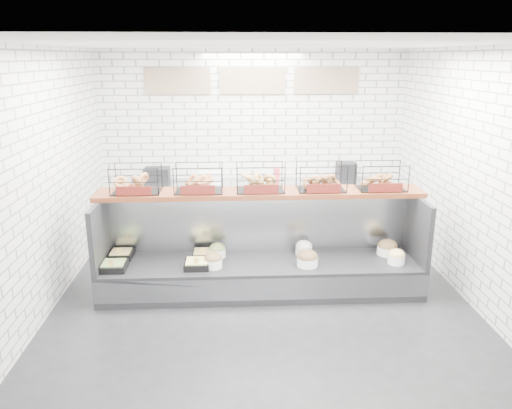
{
  "coord_description": "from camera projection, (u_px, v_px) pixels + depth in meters",
  "views": [
    {
      "loc": [
        -0.36,
        -5.52,
        2.88
      ],
      "look_at": [
        -0.06,
        0.45,
        1.1
      ],
      "focal_mm": 35.0,
      "sensor_mm": 36.0,
      "label": 1
    }
  ],
  "objects": [
    {
      "name": "room_shell",
      "position": [
        260.0,
        126.0,
        6.11
      ],
      "size": [
        5.02,
        5.51,
        3.01
      ],
      "color": "white",
      "rests_on": "ground"
    },
    {
      "name": "prep_counter",
      "position": [
        253.0,
        207.0,
        8.32
      ],
      "size": [
        4.0,
        0.6,
        1.2
      ],
      "color": "#93969B",
      "rests_on": "ground"
    },
    {
      "name": "ground",
      "position": [
        262.0,
        300.0,
        6.12
      ],
      "size": [
        5.5,
        5.5,
        0.0
      ],
      "primitive_type": "plane",
      "color": "black",
      "rests_on": "ground"
    },
    {
      "name": "display_case",
      "position": [
        261.0,
        265.0,
        6.36
      ],
      "size": [
        4.0,
        0.9,
        1.2
      ],
      "color": "black",
      "rests_on": "ground"
    },
    {
      "name": "bagel_shelf",
      "position": [
        260.0,
        182.0,
        6.23
      ],
      "size": [
        4.1,
        0.5,
        0.4
      ],
      "color": "#4C2010",
      "rests_on": "display_case"
    }
  ]
}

